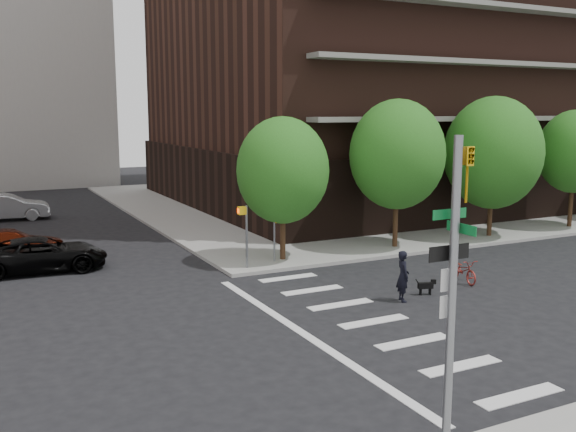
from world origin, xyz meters
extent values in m
plane|color=black|center=(0.00, 0.00, 0.00)|extent=(120.00, 120.00, 0.00)
cube|color=gray|center=(20.50, 23.50, 0.07)|extent=(39.00, 33.00, 0.15)
cube|color=silver|center=(3.00, -6.00, 0.01)|extent=(2.40, 0.50, 0.01)
cube|color=silver|center=(3.00, -4.00, 0.01)|extent=(2.40, 0.50, 0.01)
cube|color=silver|center=(3.00, -2.00, 0.01)|extent=(2.40, 0.50, 0.01)
cube|color=silver|center=(3.00, 0.00, 0.01)|extent=(2.40, 0.50, 0.01)
cube|color=silver|center=(3.00, 2.00, 0.01)|extent=(2.40, 0.50, 0.01)
cube|color=silver|center=(3.00, 4.00, 0.01)|extent=(2.40, 0.50, 0.01)
cube|color=silver|center=(3.00, 6.00, 0.01)|extent=(2.40, 0.50, 0.01)
cube|color=silver|center=(0.50, 0.00, 0.01)|extent=(0.30, 13.00, 0.01)
cube|color=black|center=(18.00, 24.00, 2.15)|extent=(25.50, 25.50, 4.00)
cylinder|color=#301E11|center=(4.00, 8.50, 1.30)|extent=(0.24, 0.24, 2.30)
sphere|color=#235B19|center=(4.00, 8.50, 4.05)|extent=(4.00, 4.00, 4.00)
cylinder|color=#301E11|center=(10.00, 8.50, 1.45)|extent=(0.24, 0.24, 2.60)
sphere|color=#235B19|center=(10.00, 8.50, 4.55)|extent=(4.50, 4.50, 4.50)
cylinder|color=#301E11|center=(16.00, 8.50, 1.30)|extent=(0.24, 0.24, 2.30)
sphere|color=#235B19|center=(16.00, 8.50, 4.45)|extent=(5.00, 5.00, 5.00)
cylinder|color=#301E11|center=(22.00, 8.50, 1.45)|extent=(0.24, 0.24, 2.60)
sphere|color=#235B19|center=(22.00, 8.50, 4.35)|extent=(4.00, 4.00, 4.00)
cylinder|color=slate|center=(-0.50, -7.50, 3.15)|extent=(0.16, 0.16, 6.00)
imported|color=gold|center=(-0.25, -7.50, 5.45)|extent=(0.16, 0.20, 1.00)
cube|color=#0A5926|center=(-0.50, -7.35, 4.75)|extent=(0.75, 0.02, 0.18)
cube|color=#0A5926|center=(-0.35, -7.50, 4.50)|extent=(0.02, 0.75, 0.18)
cube|color=black|center=(-0.50, -7.38, 4.05)|extent=(0.90, 0.02, 0.28)
cube|color=silver|center=(-0.50, -7.38, 3.55)|extent=(0.32, 0.02, 0.42)
cube|color=silver|center=(-0.50, -7.38, 3.05)|extent=(0.32, 0.02, 0.42)
cylinder|color=slate|center=(2.00, 7.80, 1.45)|extent=(0.10, 0.10, 2.60)
cube|color=gold|center=(1.80, 7.80, 2.55)|extent=(0.32, 0.25, 0.32)
cylinder|color=slate|center=(3.50, 8.30, 1.25)|extent=(0.08, 0.08, 2.20)
cube|color=gold|center=(3.50, 8.15, 2.15)|extent=(0.64, 0.02, 0.64)
imported|color=black|center=(-5.57, 11.52, 0.71)|extent=(2.74, 5.30, 1.43)
imported|color=#3A0D04|center=(-6.62, 14.48, 0.69)|extent=(2.22, 4.88, 1.39)
imported|color=#AEB2B7|center=(-6.11, 25.86, 0.81)|extent=(2.10, 5.05, 1.62)
imported|color=maroon|center=(8.80, 2.43, 0.46)|extent=(0.89, 1.84, 0.93)
imported|color=black|center=(5.16, 1.41, 0.90)|extent=(0.75, 0.61, 1.79)
cube|color=black|center=(6.37, 1.66, 0.35)|extent=(0.57, 0.34, 0.22)
cube|color=black|center=(6.65, 1.57, 0.48)|extent=(0.19, 0.17, 0.16)
cylinder|color=black|center=(6.53, 1.71, 0.12)|extent=(0.06, 0.06, 0.24)
cylinder|color=black|center=(6.20, 1.61, 0.12)|extent=(0.06, 0.06, 0.24)
camera|label=1|loc=(-8.12, -16.10, 6.55)|focal=40.00mm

